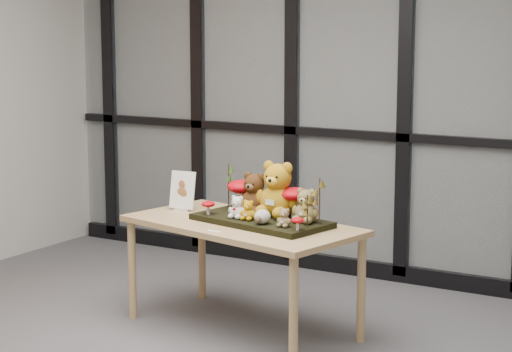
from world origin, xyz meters
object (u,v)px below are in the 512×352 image
Objects in this scene: display_table at (242,234)px; bear_brown_medium at (254,191)px; mushroom_back_left at (242,193)px; sign_holder at (182,193)px; bear_small_yellow at (248,209)px; plush_cream_hedgehog at (262,216)px; bear_white_bow at (237,206)px; mushroom_back_right at (294,201)px; bear_tan_back at (306,204)px; mushroom_front_left at (208,207)px; diorama_tray at (261,221)px; bear_beige_small at (284,216)px; mushroom_front_right at (297,223)px; bear_pooh_yellow at (278,186)px.

bear_brown_medium is at bearing 96.93° from display_table.
bear_brown_medium reaches higher than mushroom_back_left.
bear_small_yellow is at bearing -20.83° from sign_holder.
plush_cream_hedgehog is at bearing -11.24° from bear_small_yellow.
bear_white_bow is 0.74× the size of mushroom_back_right.
bear_white_bow reaches higher than bear_small_yellow.
bear_tan_back is at bearing 31.07° from bear_small_yellow.
mushroom_back_left is (-0.32, 0.29, 0.06)m from plush_cream_hedgehog.
mushroom_back_right is at bearing 85.35° from plush_cream_hedgehog.
mushroom_front_left is at bearing -168.62° from bear_white_bow.
diorama_tray is 6.82× the size of bear_beige_small.
mushroom_front_left reaches higher than diorama_tray.
plush_cream_hedgehog is (-0.15, 0.00, -0.01)m from bear_beige_small.
sign_holder reaches higher than mushroom_front_right.
sign_holder is at bearing -176.73° from diorama_tray.
bear_pooh_yellow is 3.05× the size of bear_beige_small.
bear_pooh_yellow is 0.27m from plush_cream_hedgehog.
mushroom_front_right is (0.18, -0.30, -0.06)m from mushroom_back_right.
bear_pooh_yellow is 0.32m from bear_beige_small.
plush_cream_hedgehog is at bearing -16.92° from display_table.
mushroom_front_right is (0.34, -0.19, 0.06)m from diorama_tray.
bear_brown_medium is 0.43m from bear_beige_small.
bear_small_yellow is (-0.32, -0.11, -0.04)m from bear_tan_back.
mushroom_front_right is at bearing -32.75° from bear_pooh_yellow.
bear_brown_medium is 0.30m from mushroom_front_left.
bear_white_bow reaches higher than diorama_tray.
mushroom_front_right is (0.11, -0.04, -0.02)m from bear_beige_small.
bear_pooh_yellow is 0.71m from sign_holder.
diorama_tray is 0.21m from bear_brown_medium.
plush_cream_hedgehog is 0.45× the size of mushroom_back_left.
bear_brown_medium is (0.01, 0.13, 0.24)m from display_table.
diorama_tray is 0.31m from bear_tan_back.
bear_small_yellow is 0.29m from mushroom_front_left.
bear_brown_medium is 2.98× the size of plush_cream_hedgehog.
diorama_tray is at bearing 44.88° from bear_white_bow.
plush_cream_hedgehog is 1.15× the size of mushroom_front_right.
mushroom_front_right is (0.06, -0.21, -0.07)m from bear_tan_back.
bear_brown_medium is at bearing 122.21° from bear_small_yellow.
bear_beige_small is (0.24, -0.15, 0.08)m from diorama_tray.
bear_white_bow is 0.34m from mushroom_back_right.
bear_pooh_yellow is at bearing 73.14° from bear_small_yellow.
bear_small_yellow is 0.65× the size of mushroom_back_right.
bear_white_bow is 1.60× the size of plush_cream_hedgehog.
display_table is at bearing 12.09° from mushroom_front_left.
bear_small_yellow is at bearing -106.86° from bear_pooh_yellow.
display_table is 0.57m from sign_holder.
display_table is 6.17× the size of sign_holder.
bear_white_bow is at bearing -154.28° from bear_tan_back.
mushroom_front_right is at bearing -2.71° from bear_small_yellow.
mushroom_back_left is at bearing 173.70° from mushroom_back_right.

